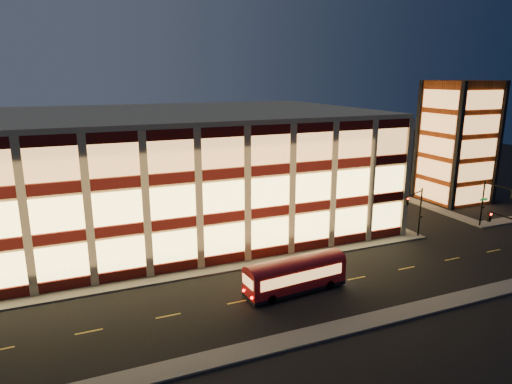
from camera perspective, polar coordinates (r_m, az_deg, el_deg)
name	(u,v)px	position (r m, az deg, el deg)	size (l,w,h in m)	color
ground	(236,271)	(45.59, -2.55, -9.85)	(200.00, 200.00, 0.00)	black
sidewalk_office_south	(203,271)	(45.58, -6.58, -9.83)	(54.00, 2.00, 0.15)	#514F4C
sidewalk_office_east	(339,203)	(69.85, 10.39, -1.33)	(2.00, 30.00, 0.15)	#514F4C
sidewalk_tower_west	(398,195)	(76.29, 17.33, -0.42)	(2.00, 30.00, 0.15)	#514F4C
sidewalk_near	(298,338)	(35.06, 5.25, -17.76)	(100.00, 2.00, 0.15)	#514F4C
office_building	(166,170)	(58.24, -11.15, 2.77)	(50.45, 30.45, 14.50)	tan
stair_tower	(457,142)	(75.09, 23.82, 5.73)	(8.60, 8.60, 18.00)	#8C3814
traffic_signal_far	(416,206)	(55.57, 19.32, -1.67)	(3.79, 1.87, 6.00)	black
traffic_signal_right	(493,198)	(63.04, 27.51, -0.67)	(1.20, 4.37, 6.00)	black
traffic_signal_near	(510,235)	(49.25, 29.20, -4.72)	(0.32, 4.45, 6.00)	black
trolley_bus	(295,273)	(41.01, 4.95, -10.06)	(9.55, 3.17, 3.18)	maroon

